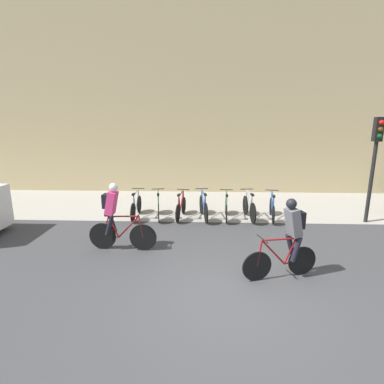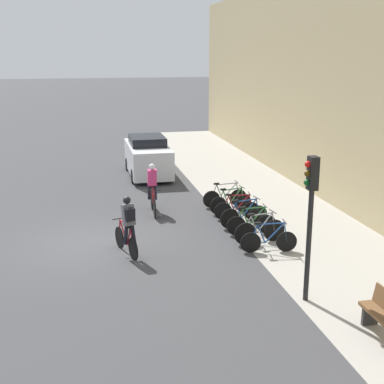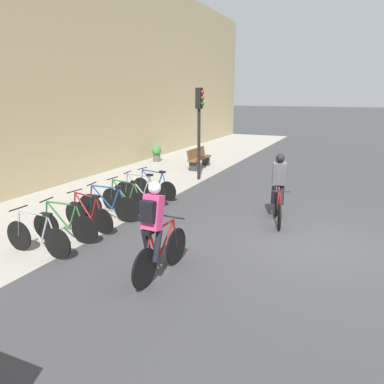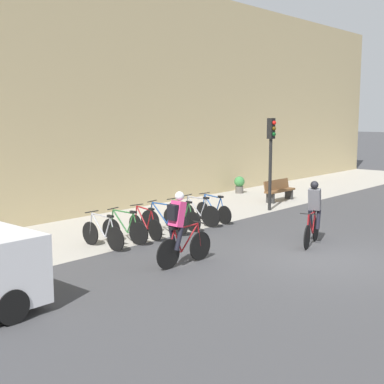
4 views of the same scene
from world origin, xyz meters
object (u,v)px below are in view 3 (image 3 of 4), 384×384
at_px(parked_bike_2, 88,215).
at_px(parked_bike_4, 126,199).
at_px(bench, 199,158).
at_px(potted_plant, 157,153).
at_px(cyclist_grey, 279,185).
at_px(parked_bike_1, 65,225).
at_px(traffic_light_pole, 199,117).
at_px(cyclist_pink, 156,229).
at_px(parked_bike_6, 154,187).
at_px(parked_bike_5, 141,192).
at_px(parked_bike_3, 108,206).
at_px(parked_bike_0, 38,237).

xyz_separation_m(parked_bike_2, parked_bike_4, (1.59, -0.00, 0.00)).
relative_size(bench, potted_plant, 2.31).
xyz_separation_m(cyclist_grey, parked_bike_1, (-3.42, 4.02, -0.55)).
xyz_separation_m(parked_bike_2, traffic_light_pole, (6.29, -0.21, 2.02)).
height_order(cyclist_pink, cyclist_grey, cyclist_pink).
distance_m(cyclist_pink, parked_bike_4, 4.17).
relative_size(parked_bike_4, potted_plant, 2.09).
height_order(cyclist_grey, traffic_light_pole, traffic_light_pole).
bearing_deg(parked_bike_6, parked_bike_5, 179.83).
xyz_separation_m(cyclist_grey, parked_bike_3, (-1.83, 4.02, -0.54)).
height_order(parked_bike_6, traffic_light_pole, traffic_light_pole).
xyz_separation_m(cyclist_grey, parked_bike_4, (-1.04, 4.02, -0.56)).
xyz_separation_m(cyclist_pink, potted_plant, (10.64, 6.04, -0.51)).
xyz_separation_m(parked_bike_0, parked_bike_2, (1.58, 0.00, -0.01)).
distance_m(cyclist_pink, parked_bike_6, 5.45).
height_order(parked_bike_2, parked_bike_3, parked_bike_3).
relative_size(cyclist_pink, cyclist_grey, 1.02).
xyz_separation_m(parked_bike_4, parked_bike_6, (1.59, -0.00, -0.00)).
relative_size(parked_bike_4, traffic_light_pole, 0.47).
relative_size(cyclist_pink, potted_plant, 2.32).
relative_size(parked_bike_0, traffic_light_pole, 0.49).
distance_m(cyclist_pink, bench, 10.50).
bearing_deg(bench, cyclist_pink, -160.74).
xyz_separation_m(bench, potted_plant, (0.74, 2.58, -0.04)).
bearing_deg(traffic_light_pole, parked_bike_1, 178.28).
height_order(parked_bike_1, bench, parked_bike_1).
bearing_deg(parked_bike_5, cyclist_pink, -144.74).
distance_m(cyclist_grey, parked_bike_3, 4.45).
xyz_separation_m(cyclist_pink, parked_bike_4, (3.09, 2.74, -0.56)).
relative_size(traffic_light_pole, bench, 1.92).
height_order(cyclist_grey, parked_bike_4, cyclist_grey).
relative_size(cyclist_grey, parked_bike_1, 1.09).
bearing_deg(parked_bike_5, traffic_light_pole, -3.13).
xyz_separation_m(cyclist_grey, parked_bike_5, (-0.25, 4.02, -0.54)).
distance_m(cyclist_pink, parked_bike_3, 3.62).
xyz_separation_m(parked_bike_0, potted_plant, (10.73, 3.30, 0.04)).
bearing_deg(cyclist_pink, parked_bike_0, 91.74).
relative_size(parked_bike_1, parked_bike_4, 0.99).
height_order(parked_bike_3, potted_plant, parked_bike_3).
height_order(parked_bike_2, parked_bike_5, parked_bike_5).
bearing_deg(cyclist_grey, parked_bike_0, 136.32).
relative_size(parked_bike_4, parked_bike_6, 0.98).
height_order(cyclist_grey, parked_bike_0, cyclist_grey).
distance_m(parked_bike_5, parked_bike_6, 0.79).
distance_m(parked_bike_1, potted_plant, 10.47).
xyz_separation_m(parked_bike_4, parked_bike_5, (0.79, 0.00, 0.02)).
relative_size(parked_bike_0, parked_bike_3, 0.99).
xyz_separation_m(parked_bike_5, potted_plant, (6.76, 3.30, 0.03)).
distance_m(parked_bike_5, potted_plant, 7.52).
distance_m(parked_bike_0, parked_bike_4, 3.17).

